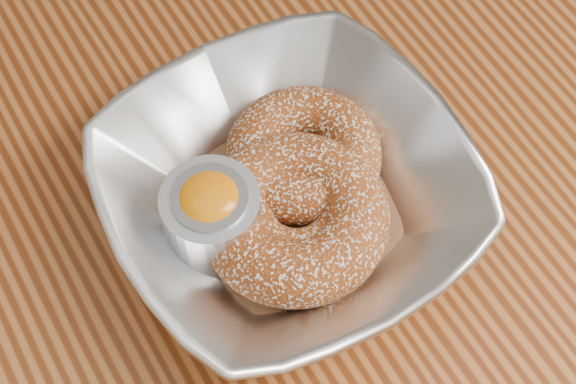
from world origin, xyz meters
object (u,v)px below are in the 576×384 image
donut_front (294,218)px  donut_extra (296,212)px  serving_bowl (288,194)px  ramekin (212,215)px  table (249,372)px  donut_back (304,154)px

donut_front → donut_extra: donut_front is taller
serving_bowl → donut_front: (-0.01, -0.02, 0.00)m
donut_front → ramekin: ramekin is taller
table → donut_back: bearing=39.2°
donut_front → donut_extra: 0.01m
serving_bowl → donut_back: size_ratio=2.25×
serving_bowl → donut_extra: serving_bowl is taller
donut_front → donut_extra: (0.00, 0.01, -0.00)m
table → ramekin: (0.01, 0.05, 0.14)m
donut_extra → donut_front: bearing=-131.7°
ramekin → donut_extra: bearing=-21.2°
donut_front → donut_back: bearing=52.0°
ramekin → donut_front: bearing=-28.6°
donut_back → donut_front: donut_front is taller
serving_bowl → donut_extra: bearing=-97.1°
donut_front → serving_bowl: bearing=70.9°
serving_bowl → donut_front: 0.02m
donut_back → donut_extra: size_ratio=1.11×
donut_extra → ramekin: bearing=158.8°
donut_extra → serving_bowl: bearing=82.9°
serving_bowl → donut_front: serving_bowl is taller
table → donut_extra: (0.06, 0.04, 0.12)m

